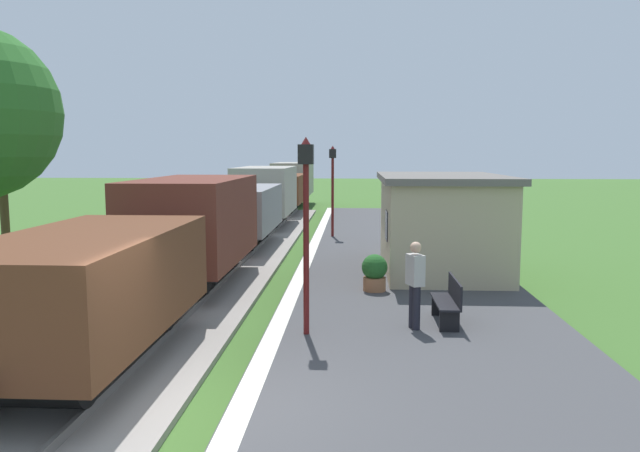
# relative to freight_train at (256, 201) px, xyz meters

# --- Properties ---
(ground_plane) EXTENTS (160.00, 160.00, 0.00)m
(ground_plane) POSITION_rel_freight_train_xyz_m (2.40, -18.58, -1.55)
(ground_plane) COLOR #3D6628
(platform_slab) EXTENTS (6.00, 60.00, 0.25)m
(platform_slab) POSITION_rel_freight_train_xyz_m (5.60, -18.58, -1.43)
(platform_slab) COLOR #424244
(platform_slab) RESTS_ON ground
(platform_edge_stripe) EXTENTS (0.36, 60.00, 0.01)m
(platform_edge_stripe) POSITION_rel_freight_train_xyz_m (2.80, -18.58, -1.30)
(platform_edge_stripe) COLOR silver
(platform_edge_stripe) RESTS_ON platform_slab
(track_ballast) EXTENTS (3.80, 60.00, 0.12)m
(track_ballast) POSITION_rel_freight_train_xyz_m (-0.00, -18.58, -1.49)
(track_ballast) COLOR gray
(track_ballast) RESTS_ON ground
(rail_near) EXTENTS (0.07, 60.00, 0.14)m
(rail_near) POSITION_rel_freight_train_xyz_m (0.72, -18.58, -1.36)
(rail_near) COLOR slate
(rail_near) RESTS_ON track_ballast
(freight_train) EXTENTS (2.50, 39.20, 2.72)m
(freight_train) POSITION_rel_freight_train_xyz_m (0.00, 0.00, 0.00)
(freight_train) COLOR brown
(freight_train) RESTS_ON rail_near
(station_hut) EXTENTS (3.50, 5.80, 2.78)m
(station_hut) POSITION_rel_freight_train_xyz_m (6.80, -8.56, 0.10)
(station_hut) COLOR tan
(station_hut) RESTS_ON platform_slab
(bench_near_hut) EXTENTS (0.42, 1.50, 0.91)m
(bench_near_hut) POSITION_rel_freight_train_xyz_m (6.20, -14.30, -0.83)
(bench_near_hut) COLOR black
(bench_near_hut) RESTS_ON platform_slab
(bench_down_platform) EXTENTS (0.42, 1.50, 0.91)m
(bench_down_platform) POSITION_rel_freight_train_xyz_m (6.20, -3.64, -0.83)
(bench_down_platform) COLOR black
(bench_down_platform) RESTS_ON platform_slab
(person_waiting) EXTENTS (0.36, 0.44, 1.71)m
(person_waiting) POSITION_rel_freight_train_xyz_m (5.49, -14.70, -0.37)
(person_waiting) COLOR black
(person_waiting) RESTS_ON platform_slab
(potted_planter) EXTENTS (0.64, 0.64, 0.92)m
(potted_planter) POSITION_rel_freight_train_xyz_m (4.81, -11.46, -0.83)
(potted_planter) COLOR #9E6642
(potted_planter) RESTS_ON platform_slab
(lamp_post_near) EXTENTS (0.28, 0.28, 3.70)m
(lamp_post_near) POSITION_rel_freight_train_xyz_m (3.41, -15.18, 1.25)
(lamp_post_near) COLOR #591414
(lamp_post_near) RESTS_ON platform_slab
(lamp_post_far) EXTENTS (0.28, 0.28, 3.70)m
(lamp_post_far) POSITION_rel_freight_train_xyz_m (3.41, -1.59, 1.25)
(lamp_post_far) COLOR #591414
(lamp_post_far) RESTS_ON platform_slab
(tree_trackside_far) EXTENTS (2.93, 2.93, 5.43)m
(tree_trackside_far) POSITION_rel_freight_train_xyz_m (-7.40, -6.69, 2.39)
(tree_trackside_far) COLOR #4C3823
(tree_trackside_far) RESTS_ON ground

